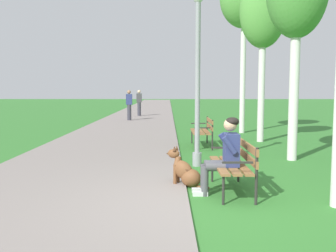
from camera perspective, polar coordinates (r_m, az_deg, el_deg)
The scene contains 10 objects.
ground_plane at distance 5.64m, azimuth 6.31°, elevation -11.86°, with size 120.00×120.00×0.00m, color #33752D.
paved_path at distance 29.45m, azimuth -3.15°, elevation 2.35°, with size 4.05×60.00×0.04m, color gray.
park_bench_near at distance 6.26m, azimuth 10.46°, elevation -5.34°, with size 0.55×1.50×0.85m.
park_bench_mid at distance 11.07m, azimuth 5.63°, elevation -0.52°, with size 0.55×1.50×0.85m.
person_seated_on_near_bench at distance 6.07m, azimuth 8.77°, elevation -4.03°, with size 0.74×0.49×1.25m.
dog_brown at distance 6.57m, azimuth 2.87°, elevation -6.98°, with size 0.76×0.50×0.71m.
lamp_post_near at distance 8.18m, azimuth 4.73°, elevation 7.68°, with size 0.24×0.24×3.84m.
birch_tree_third at distance 12.61m, azimuth 14.50°, elevation 16.38°, with size 1.48×1.30×5.34m.
pedestrian_distant at distance 20.15m, azimuth -5.75°, elevation 3.17°, with size 0.32×0.22×1.65m.
pedestrian_further_distant at distance 23.36m, azimuth -4.23°, elevation 3.51°, with size 0.32×0.22×1.65m.
Camera 1 is at (-0.59, -5.35, 1.69)m, focal length 39.98 mm.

